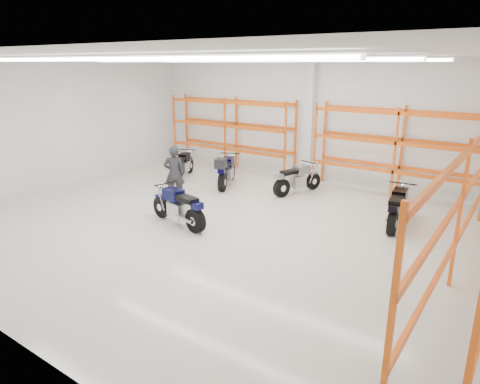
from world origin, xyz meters
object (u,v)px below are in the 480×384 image
Objects in this scene: motorcycle_main at (180,208)px; motorcycle_back_c at (296,180)px; motorcycle_back_d at (397,209)px; structural_column at (310,121)px; motorcycle_back_a at (182,166)px; standing_man at (174,174)px; motorcycle_back_b at (226,171)px.

motorcycle_main is 1.08× the size of motorcycle_back_c.
motorcycle_main is 5.94m from motorcycle_back_d.
motorcycle_back_a is at bearing -147.73° from structural_column.
motorcycle_back_b is at bearing -142.49° from standing_man.
motorcycle_back_a is 0.89× the size of motorcycle_back_b.
motorcycle_back_b is 1.23× the size of standing_man.
motorcycle_back_b is (-1.30, 3.86, 0.06)m from motorcycle_main.
motorcycle_back_b is at bearing 108.65° from motorcycle_main.
motorcycle_back_d reaches higher than motorcycle_back_c.
motorcycle_back_b is 6.22m from motorcycle_back_d.
standing_man is at bearing 136.53° from motorcycle_main.
motorcycle_back_b reaches higher than motorcycle_back_d.
motorcycle_back_d is 0.50× the size of structural_column.
motorcycle_back_a is 5.16m from structural_column.
standing_man is (1.75, -2.28, 0.42)m from motorcycle_back_a.
structural_column is (1.96, 2.62, 1.67)m from motorcycle_back_b.
standing_man is at bearing -165.00° from motorcycle_back_d.
motorcycle_main reaches higher than motorcycle_back_a.
motorcycle_back_d is 1.23× the size of standing_man.
motorcycle_back_a is 0.89× the size of motorcycle_back_d.
motorcycle_back_a is 0.44× the size of structural_column.
structural_column reaches higher than motorcycle_back_c.
motorcycle_main is at bearing -48.50° from motorcycle_back_a.
motorcycle_back_d is at bearing 152.31° from standing_man.
motorcycle_back_a is 2.14m from motorcycle_back_b.
structural_column reaches higher than motorcycle_back_b.
motorcycle_back_c is at bearing 162.55° from motorcycle_back_d.
motorcycle_back_b is 2.58m from motorcycle_back_c.
motorcycle_main is 1.13× the size of motorcycle_back_a.
motorcycle_back_c is at bearing 8.02° from motorcycle_back_a.
motorcycle_back_c is 0.93× the size of motorcycle_back_d.
motorcycle_main is at bearing -104.57° from motorcycle_back_c.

